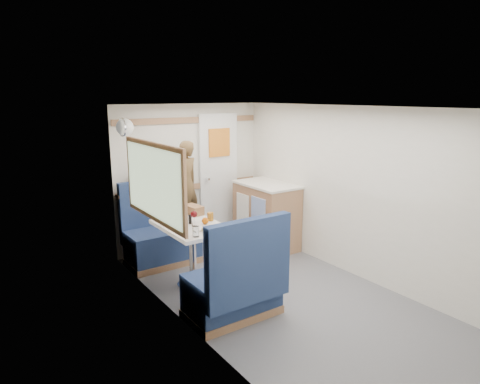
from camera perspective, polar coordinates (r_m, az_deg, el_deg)
floor at (r=4.59m, az=7.39°, el=-14.70°), size 4.50×4.50×0.00m
ceiling at (r=4.08m, az=8.21°, el=11.07°), size 4.50×4.50×0.00m
wall_back at (r=6.04m, az=-6.67°, el=2.11°), size 2.20×0.02×2.00m
wall_left at (r=3.61m, az=-5.35°, el=-5.25°), size 0.02×4.50×2.00m
wall_right at (r=5.01m, az=17.15°, el=-0.60°), size 0.02×4.50×2.00m
oak_trim_low at (r=6.05m, az=-6.55°, el=0.68°), size 2.15×0.02×0.08m
oak_trim_high at (r=5.93m, az=-6.78°, el=9.50°), size 2.15×0.02×0.08m
side_window at (r=4.43m, az=-11.53°, el=1.29°), size 0.04×1.30×0.72m
rear_door at (r=6.23m, az=-2.87°, el=2.26°), size 0.62×0.12×1.86m
dinette_table at (r=4.78m, az=-6.40°, el=-6.15°), size 0.62×0.92×0.72m
bench_far at (r=5.61m, az=-10.53°, el=-6.28°), size 0.90×0.59×1.05m
bench_near at (r=4.20m, az=-0.57°, el=-12.82°), size 0.90×0.59×1.05m
ledge at (r=5.68m, az=-11.82°, el=-0.01°), size 0.90×0.14×0.04m
dome_light at (r=5.16m, az=-15.12°, el=8.34°), size 0.20×0.20×0.20m
galley_counter at (r=6.02m, az=3.52°, el=-3.09°), size 0.57×0.92×0.92m
person at (r=5.54m, az=-7.27°, el=1.12°), size 0.47×0.38×1.10m
duffel_bag at (r=5.67m, az=-11.47°, el=1.37°), size 0.50×0.28×0.23m
tray at (r=4.66m, az=-4.69°, el=-4.52°), size 0.37×0.41×0.02m
orange_fruit at (r=4.68m, az=-4.66°, el=-3.84°), size 0.07×0.07×0.07m
cheese_block at (r=4.46m, az=-4.38°, el=-4.93°), size 0.13×0.10×0.04m
wine_glass at (r=4.67m, az=-6.16°, el=-3.05°), size 0.08×0.08×0.17m
tumbler_left at (r=4.34m, az=-5.91°, el=-5.25°), size 0.07×0.07×0.11m
tumbler_mid at (r=4.96m, az=-8.56°, el=-2.96°), size 0.07×0.07×0.12m
beer_glass at (r=4.81m, az=-3.97°, el=-3.39°), size 0.07×0.07×0.11m
pepper_grinder at (r=4.77m, az=-6.67°, el=-3.63°), size 0.04×0.04×0.10m
bread_loaf at (r=5.14m, az=-6.22°, el=-2.38°), size 0.17×0.27×0.11m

